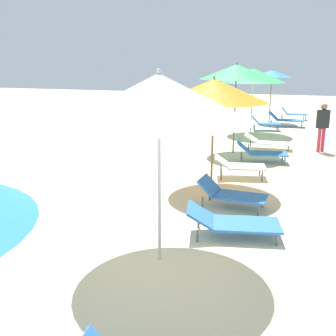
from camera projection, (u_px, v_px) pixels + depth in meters
The scene contains 14 objects.
umbrella_third at pixel (159, 98), 5.34m from camera, with size 2.53×2.53×2.75m.
lounger_third_shoreside at pixel (232, 221), 6.69m from camera, with size 1.66×1.02×0.50m.
umbrella_fourth at pixel (214, 91), 8.77m from camera, with size 2.38×2.38×2.54m.
lounger_fourth_shoreside at pixel (239, 165), 10.09m from camera, with size 1.37×0.90×0.55m.
lounger_fourth_inland at pixel (231, 194), 8.01m from camera, with size 1.36×0.69×0.58m.
umbrella_fifth at pixel (236, 72), 12.35m from camera, with size 2.30×2.30×2.83m.
lounger_fifth_shoreside at pixel (267, 142), 13.45m from camera, with size 1.57×0.60×0.50m.
lounger_fifth_inland at pixel (261, 152), 11.64m from camera, with size 1.53×0.85×0.60m.
umbrella_sixth at pixel (253, 75), 15.82m from camera, with size 2.52×2.52×2.67m.
lounger_sixth_shoreside at pixel (265, 123), 17.11m from camera, with size 1.28×0.77×0.61m.
umbrella_farthest at pixel (272, 74), 18.92m from camera, with size 1.82×1.82×2.55m.
lounger_farthest_shoreside at pixel (293, 113), 20.19m from camera, with size 1.37×0.81×0.68m.
lounger_farthest_inland at pixel (285, 119), 18.16m from camera, with size 1.59×0.65×0.66m.
person_walking_near at pixel (323, 123), 12.85m from camera, with size 0.41×0.41×1.58m.
Camera 1 is at (2.33, 2.30, 2.83)m, focal length 42.91 mm.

